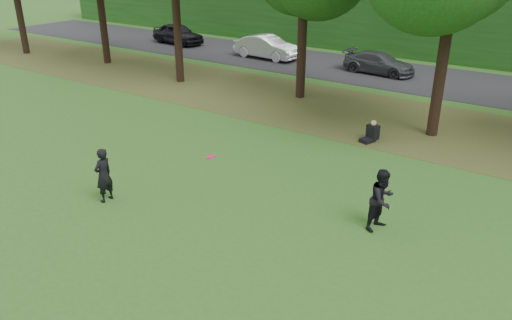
{
  "coord_description": "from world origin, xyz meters",
  "views": [
    {
      "loc": [
        8.84,
        -7.13,
        7.1
      ],
      "look_at": [
        1.33,
        3.76,
        1.3
      ],
      "focal_mm": 35.0,
      "sensor_mm": 36.0,
      "label": 1
    }
  ],
  "objects_px": {
    "player_left": "(103,175)",
    "player_right": "(382,200)",
    "frisbee": "(211,157)",
    "seated_person": "(371,133)"
  },
  "relations": [
    {
      "from": "player_left",
      "to": "seated_person",
      "type": "bearing_deg",
      "value": 149.43
    },
    {
      "from": "player_left",
      "to": "player_right",
      "type": "xyz_separation_m",
      "value": [
        7.31,
        3.15,
        0.02
      ]
    },
    {
      "from": "player_left",
      "to": "player_right",
      "type": "height_order",
      "value": "player_right"
    },
    {
      "from": "frisbee",
      "to": "seated_person",
      "type": "relative_size",
      "value": 0.36
    },
    {
      "from": "seated_person",
      "to": "frisbee",
      "type": "bearing_deg",
      "value": -86.08
    },
    {
      "from": "player_left",
      "to": "player_right",
      "type": "distance_m",
      "value": 7.96
    },
    {
      "from": "player_left",
      "to": "frisbee",
      "type": "distance_m",
      "value": 3.27
    },
    {
      "from": "frisbee",
      "to": "player_right",
      "type": "bearing_deg",
      "value": 18.26
    },
    {
      "from": "player_right",
      "to": "frisbee",
      "type": "xyz_separation_m",
      "value": [
        -4.57,
        -1.51,
        0.66
      ]
    },
    {
      "from": "player_left",
      "to": "seated_person",
      "type": "distance_m",
      "value": 10.18
    }
  ]
}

